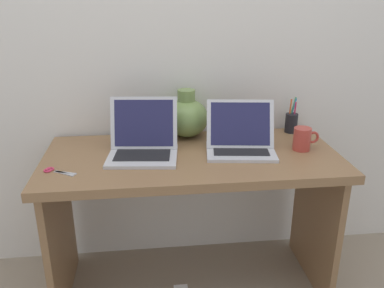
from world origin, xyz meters
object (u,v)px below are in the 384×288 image
green_vase (186,117)px  scissors (54,171)px  pen_cup (291,122)px  coffee_mug (303,139)px  laptop_left (143,141)px  laptop_right (240,138)px

green_vase → scissors: (-0.58, -0.37, -0.10)m
green_vase → pen_cup: size_ratio=1.30×
pen_cup → scissors: size_ratio=1.32×
coffee_mug → scissors: 1.11m
laptop_left → green_vase: size_ratio=1.37×
coffee_mug → pen_cup: size_ratio=0.66×
laptop_left → coffee_mug: 0.74m
laptop_left → coffee_mug: laptop_left is taller
laptop_right → pen_cup: size_ratio=1.82×
green_vase → scissors: size_ratio=1.71×
laptop_left → scissors: bearing=-157.5°
laptop_right → scissors: (-0.81, -0.14, -0.06)m
green_vase → pen_cup: (0.55, -0.00, -0.05)m
scissors → laptop_left: bearing=22.5°
laptop_left → pen_cup: 0.80m
laptop_right → green_vase: bearing=134.8°
laptop_right → coffee_mug: laptop_right is taller
laptop_left → scissors: laptop_left is taller
green_vase → pen_cup: bearing=-0.0°
green_vase → coffee_mug: bearing=-25.6°
laptop_left → green_vase: 0.31m
coffee_mug → pen_cup: bearing=82.4°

